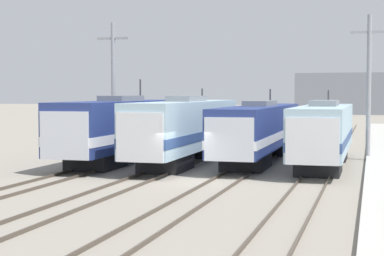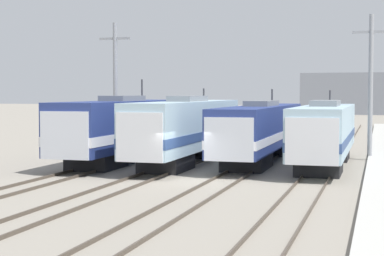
{
  "view_description": "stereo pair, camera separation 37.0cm",
  "coord_description": "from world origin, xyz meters",
  "px_view_note": "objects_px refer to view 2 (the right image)",
  "views": [
    {
      "loc": [
        9.38,
        -31.5,
        4.56
      ],
      "look_at": [
        -0.07,
        2.0,
        2.63
      ],
      "focal_mm": 60.0,
      "sensor_mm": 36.0,
      "label": 1
    },
    {
      "loc": [
        9.74,
        -31.4,
        4.56
      ],
      "look_at": [
        -0.07,
        2.0,
        2.63
      ],
      "focal_mm": 60.0,
      "sensor_mm": 36.0,
      "label": 2
    }
  ],
  "objects_px": {
    "locomotive_far_right": "(325,133)",
    "catenary_tower_left": "(115,85)",
    "locomotive_center_left": "(186,129)",
    "catenary_tower_right": "(371,84)",
    "locomotive_far_left": "(120,128)",
    "locomotive_center_right": "(260,130)"
  },
  "relations": [
    {
      "from": "locomotive_far_right",
      "to": "catenary_tower_left",
      "type": "height_order",
      "value": "catenary_tower_left"
    },
    {
      "from": "locomotive_far_left",
      "to": "locomotive_far_right",
      "type": "height_order",
      "value": "locomotive_far_left"
    },
    {
      "from": "locomotive_center_left",
      "to": "catenary_tower_right",
      "type": "height_order",
      "value": "catenary_tower_right"
    },
    {
      "from": "locomotive_center_left",
      "to": "catenary_tower_right",
      "type": "relative_size",
      "value": 1.8
    },
    {
      "from": "locomotive_far_right",
      "to": "catenary_tower_right",
      "type": "bearing_deg",
      "value": 62.95
    },
    {
      "from": "catenary_tower_left",
      "to": "locomotive_center_left",
      "type": "bearing_deg",
      "value": -37.66
    },
    {
      "from": "locomotive_center_left",
      "to": "locomotive_center_right",
      "type": "height_order",
      "value": "locomotive_center_left"
    },
    {
      "from": "catenary_tower_right",
      "to": "locomotive_far_right",
      "type": "bearing_deg",
      "value": -117.05
    },
    {
      "from": "locomotive_far_right",
      "to": "catenary_tower_left",
      "type": "bearing_deg",
      "value": 162.36
    },
    {
      "from": "locomotive_center_right",
      "to": "locomotive_far_right",
      "type": "xyz_separation_m",
      "value": [
        4.35,
        -2.03,
        0.03
      ]
    },
    {
      "from": "locomotive_center_left",
      "to": "catenary_tower_left",
      "type": "distance_m",
      "value": 9.61
    },
    {
      "from": "locomotive_center_left",
      "to": "catenary_tower_right",
      "type": "bearing_deg",
      "value": 26.37
    },
    {
      "from": "locomotive_far_left",
      "to": "locomotive_center_left",
      "type": "xyz_separation_m",
      "value": [
        4.35,
        0.46,
        -0.01
      ]
    },
    {
      "from": "locomotive_far_left",
      "to": "locomotive_center_right",
      "type": "relative_size",
      "value": 0.84
    },
    {
      "from": "locomotive_far_right",
      "to": "catenary_tower_right",
      "type": "distance_m",
      "value": 6.45
    },
    {
      "from": "locomotive_far_right",
      "to": "locomotive_center_left",
      "type": "bearing_deg",
      "value": -176.55
    },
    {
      "from": "catenary_tower_right",
      "to": "locomotive_center_left",
      "type": "bearing_deg",
      "value": -153.63
    },
    {
      "from": "catenary_tower_left",
      "to": "catenary_tower_right",
      "type": "xyz_separation_m",
      "value": [
        18.54,
        0.0,
        0.0
      ]
    },
    {
      "from": "catenary_tower_left",
      "to": "catenary_tower_right",
      "type": "bearing_deg",
      "value": 0.0
    },
    {
      "from": "locomotive_center_left",
      "to": "catenary_tower_right",
      "type": "distance_m",
      "value": 12.93
    },
    {
      "from": "locomotive_center_left",
      "to": "locomotive_far_right",
      "type": "bearing_deg",
      "value": 3.45
    },
    {
      "from": "locomotive_center_left",
      "to": "catenary_tower_left",
      "type": "height_order",
      "value": "catenary_tower_left"
    }
  ]
}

